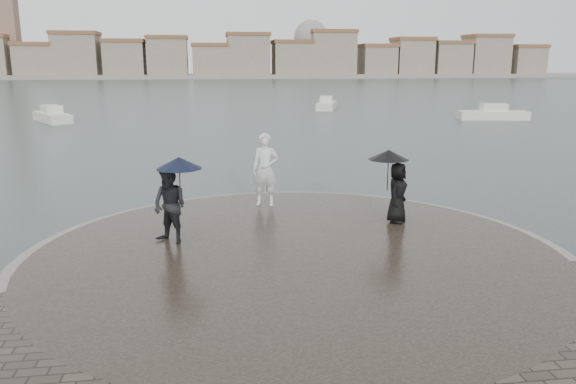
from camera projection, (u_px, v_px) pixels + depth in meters
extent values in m
plane|color=#2B3835|center=(329.00, 339.00, 9.45)|extent=(400.00, 400.00, 0.00)
cylinder|color=gray|center=(296.00, 260.00, 12.78)|extent=(12.50, 12.50, 0.32)
cylinder|color=#2D261E|center=(296.00, 259.00, 12.78)|extent=(11.90, 11.90, 0.36)
imported|color=silver|center=(265.00, 170.00, 16.66)|extent=(0.90, 0.71, 2.17)
imported|color=black|center=(170.00, 206.00, 13.18)|extent=(1.11, 1.08, 1.81)
cylinder|color=black|center=(180.00, 186.00, 13.21)|extent=(0.02, 0.02, 0.90)
cone|color=black|center=(179.00, 163.00, 13.09)|extent=(1.10, 1.10, 0.28)
imported|color=black|center=(397.00, 193.00, 14.91)|extent=(0.88, 0.94, 1.62)
cylinder|color=black|center=(388.00, 174.00, 14.86)|extent=(0.02, 0.02, 0.90)
cone|color=black|center=(389.00, 155.00, 14.75)|extent=(1.10, 1.10, 0.26)
cube|color=gray|center=(211.00, 76.00, 166.44)|extent=(260.00, 20.00, 1.20)
cube|color=gray|center=(36.00, 63.00, 155.87)|extent=(10.00, 10.00, 9.00)
cube|color=brown|center=(34.00, 44.00, 154.74)|extent=(10.60, 10.60, 1.00)
cube|color=gray|center=(77.00, 57.00, 157.09)|extent=(12.00, 10.00, 12.00)
cube|color=brown|center=(75.00, 33.00, 155.63)|extent=(12.60, 10.60, 1.00)
cube|color=gray|center=(125.00, 61.00, 159.16)|extent=(11.00, 10.00, 10.00)
cube|color=brown|center=(124.00, 41.00, 157.92)|extent=(11.60, 10.60, 1.00)
cube|color=gray|center=(168.00, 59.00, 160.74)|extent=(11.00, 10.00, 11.00)
cube|color=brown|center=(167.00, 38.00, 159.39)|extent=(11.60, 10.60, 1.00)
cube|color=gray|center=(210.00, 63.00, 162.67)|extent=(10.00, 10.00, 9.00)
cube|color=brown|center=(210.00, 45.00, 161.54)|extent=(10.60, 10.60, 1.00)
cube|color=gray|center=(248.00, 58.00, 163.89)|extent=(12.00, 10.00, 12.00)
cube|color=brown|center=(248.00, 34.00, 162.43)|extent=(12.60, 10.60, 1.00)
cube|color=gray|center=(292.00, 61.00, 165.96)|extent=(11.00, 10.00, 10.00)
cube|color=brown|center=(292.00, 42.00, 164.72)|extent=(11.60, 10.60, 1.00)
cube|color=gray|center=(332.00, 56.00, 167.32)|extent=(13.00, 10.00, 13.00)
cube|color=brown|center=(332.00, 32.00, 165.74)|extent=(13.60, 10.60, 1.00)
cube|color=gray|center=(377.00, 63.00, 169.75)|extent=(10.00, 10.00, 9.00)
cube|color=brown|center=(377.00, 46.00, 168.63)|extent=(10.60, 10.60, 1.00)
cube|color=gray|center=(412.00, 59.00, 171.08)|extent=(11.00, 10.00, 11.00)
cube|color=brown|center=(413.00, 39.00, 169.73)|extent=(11.60, 10.60, 1.00)
cube|color=gray|center=(449.00, 61.00, 172.90)|extent=(11.00, 10.00, 10.00)
cube|color=brown|center=(450.00, 43.00, 171.66)|extent=(11.60, 10.60, 1.00)
cube|color=gray|center=(486.00, 58.00, 174.37)|extent=(12.00, 10.00, 12.00)
cube|color=brown|center=(487.00, 36.00, 172.91)|extent=(12.60, 10.60, 1.00)
cube|color=gray|center=(524.00, 63.00, 176.55)|extent=(10.00, 10.00, 9.00)
cube|color=brown|center=(525.00, 46.00, 175.43)|extent=(10.60, 10.60, 1.00)
cube|color=#846654|center=(7.00, 20.00, 154.22)|extent=(5.00, 5.00, 32.00)
sphere|color=gray|center=(311.00, 37.00, 167.16)|extent=(10.00, 10.00, 10.00)
cube|color=silver|center=(493.00, 117.00, 45.78)|extent=(5.69, 2.52, 0.90)
cube|color=silver|center=(494.00, 109.00, 45.65)|extent=(2.18, 1.53, 0.90)
cube|color=silver|center=(52.00, 119.00, 44.13)|extent=(4.06, 5.59, 0.90)
cube|color=silver|center=(52.00, 111.00, 43.99)|extent=(2.02, 2.33, 0.90)
cube|color=silver|center=(326.00, 107.00, 55.92)|extent=(3.16, 5.73, 0.90)
cube|color=silver|center=(327.00, 101.00, 55.78)|extent=(1.74, 2.27, 0.90)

